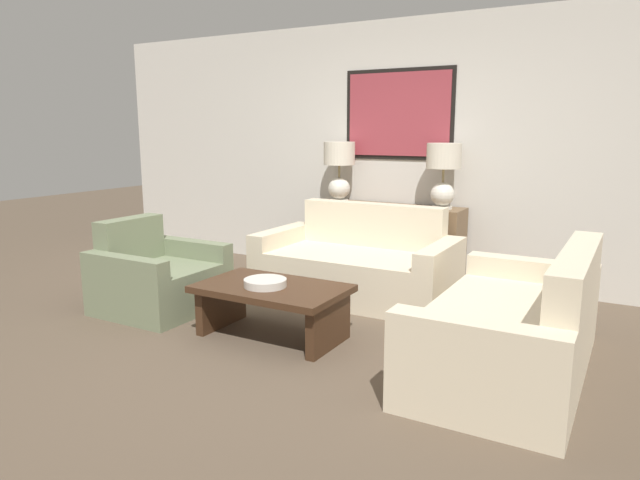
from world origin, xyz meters
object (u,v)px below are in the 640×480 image
object	(u,v)px
couch_by_side	(514,331)
couch_by_back_wall	(357,267)
armchair_near_back_wall	(157,279)
table_lamp_right	(443,169)
decorative_bowl	(265,283)
table_lamp_left	(339,166)
console_table	(387,243)
coffee_table	(272,299)

from	to	relation	value
couch_by_side	couch_by_back_wall	bearing A→B (deg)	146.88
couch_by_back_wall	armchair_near_back_wall	xyz separation A→B (m)	(-1.36, -1.20, -0.02)
couch_by_back_wall	table_lamp_right	bearing A→B (deg)	51.11
decorative_bowl	armchair_near_back_wall	bearing A→B (deg)	173.98
table_lamp_right	couch_by_back_wall	size ratio (longest dim) A/B	0.35
table_lamp_left	armchair_near_back_wall	bearing A→B (deg)	-112.55
console_table	table_lamp_right	size ratio (longest dim) A/B	2.46
console_table	couch_by_side	bearing A→B (deg)	-47.33
table_lamp_left	console_table	bearing A→B (deg)	0.00
table_lamp_right	armchair_near_back_wall	size ratio (longest dim) A/B	0.68
console_table	table_lamp_left	distance (m)	0.96
coffee_table	decorative_bowl	distance (m)	0.15
couch_by_side	decorative_bowl	world-z (taller)	couch_by_side
coffee_table	armchair_near_back_wall	bearing A→B (deg)	176.22
table_lamp_left	decorative_bowl	world-z (taller)	table_lamp_left
couch_by_side	armchair_near_back_wall	bearing A→B (deg)	-177.34
couch_by_side	decorative_bowl	xyz separation A→B (m)	(-1.75, -0.27, 0.15)
table_lamp_right	decorative_bowl	xyz separation A→B (m)	(-0.69, -2.03, -0.74)
table_lamp_right	console_table	bearing A→B (deg)	180.00
table_lamp_right	decorative_bowl	size ratio (longest dim) A/B	1.99
console_table	couch_by_back_wall	bearing A→B (deg)	-90.00
console_table	decorative_bowl	xyz separation A→B (m)	(-0.12, -2.03, 0.04)
armchair_near_back_wall	couch_by_back_wall	bearing A→B (deg)	41.47
couch_by_side	table_lamp_right	bearing A→B (deg)	120.97
decorative_bowl	couch_by_side	bearing A→B (deg)	8.77
couch_by_side	armchair_near_back_wall	xyz separation A→B (m)	(-2.98, -0.14, -0.02)
console_table	table_lamp_left	xyz separation A→B (m)	(-0.57, 0.00, 0.78)
couch_by_back_wall	decorative_bowl	bearing A→B (deg)	-95.09
table_lamp_right	couch_by_side	xyz separation A→B (m)	(1.06, -1.77, -0.89)
table_lamp_right	couch_by_side	distance (m)	2.24
couch_by_back_wall	console_table	bearing A→B (deg)	90.00
couch_by_back_wall	couch_by_side	distance (m)	1.94
table_lamp_right	couch_by_back_wall	xyz separation A→B (m)	(-0.57, -0.70, -0.89)
table_lamp_left	couch_by_back_wall	xyz separation A→B (m)	(0.57, -0.70, -0.89)
table_lamp_left	coffee_table	xyz separation A→B (m)	(0.48, -1.99, -0.88)
table_lamp_left	table_lamp_right	world-z (taller)	same
console_table	couch_by_side	world-z (taller)	couch_by_side
couch_by_back_wall	coffee_table	xyz separation A→B (m)	(-0.09, -1.28, 0.01)
table_lamp_left	armchair_near_back_wall	world-z (taller)	table_lamp_left
table_lamp_left	table_lamp_right	bearing A→B (deg)	0.00
table_lamp_left	couch_by_back_wall	bearing A→B (deg)	-51.11
console_table	table_lamp_left	size ratio (longest dim) A/B	2.46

